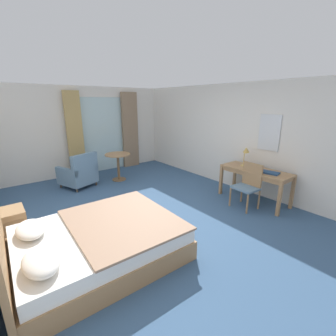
{
  "coord_description": "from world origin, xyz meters",
  "views": [
    {
      "loc": [
        -2.29,
        -3.37,
        2.13
      ],
      "look_at": [
        0.56,
        0.26,
        0.79
      ],
      "focal_mm": 24.65,
      "sensor_mm": 36.0,
      "label": 1
    }
  ],
  "objects_px": {
    "nightstand": "(7,226)",
    "writing_desk": "(255,173)",
    "bed": "(95,243)",
    "desk_lamp": "(246,152)",
    "round_cafe_table": "(118,161)",
    "armchair_by_window": "(79,174)",
    "desk_chair": "(248,183)",
    "closed_book": "(270,173)"
  },
  "relations": [
    {
      "from": "nightstand",
      "to": "writing_desk",
      "type": "height_order",
      "value": "writing_desk"
    },
    {
      "from": "bed",
      "to": "nightstand",
      "type": "xyz_separation_m",
      "value": [
        -0.91,
        1.3,
        -0.01
      ]
    },
    {
      "from": "desk_lamp",
      "to": "round_cafe_table",
      "type": "bearing_deg",
      "value": 123.17
    },
    {
      "from": "nightstand",
      "to": "armchair_by_window",
      "type": "bearing_deg",
      "value": 46.05
    },
    {
      "from": "bed",
      "to": "desk_chair",
      "type": "distance_m",
      "value": 3.16
    },
    {
      "from": "bed",
      "to": "round_cafe_table",
      "type": "relative_size",
      "value": 2.95
    },
    {
      "from": "desk_lamp",
      "to": "desk_chair",
      "type": "bearing_deg",
      "value": -138.11
    },
    {
      "from": "writing_desk",
      "to": "closed_book",
      "type": "height_order",
      "value": "closed_book"
    },
    {
      "from": "nightstand",
      "to": "round_cafe_table",
      "type": "xyz_separation_m",
      "value": [
        2.73,
        1.63,
        0.3
      ]
    },
    {
      "from": "desk_chair",
      "to": "desk_lamp",
      "type": "relative_size",
      "value": 2.15
    },
    {
      "from": "bed",
      "to": "desk_lamp",
      "type": "bearing_deg",
      "value": 2.31
    },
    {
      "from": "writing_desk",
      "to": "round_cafe_table",
      "type": "distance_m",
      "value": 3.57
    },
    {
      "from": "round_cafe_table",
      "to": "writing_desk",
      "type": "bearing_deg",
      "value": -61.77
    },
    {
      "from": "bed",
      "to": "writing_desk",
      "type": "bearing_deg",
      "value": -3.58
    },
    {
      "from": "writing_desk",
      "to": "closed_book",
      "type": "distance_m",
      "value": 0.36
    },
    {
      "from": "bed",
      "to": "round_cafe_table",
      "type": "bearing_deg",
      "value": 58.21
    },
    {
      "from": "closed_book",
      "to": "writing_desk",
      "type": "bearing_deg",
      "value": 72.59
    },
    {
      "from": "nightstand",
      "to": "desk_lamp",
      "type": "distance_m",
      "value": 4.76
    },
    {
      "from": "desk_chair",
      "to": "round_cafe_table",
      "type": "height_order",
      "value": "desk_chair"
    },
    {
      "from": "nightstand",
      "to": "desk_chair",
      "type": "distance_m",
      "value": 4.36
    },
    {
      "from": "desk_chair",
      "to": "round_cafe_table",
      "type": "bearing_deg",
      "value": 112.24
    },
    {
      "from": "closed_book",
      "to": "round_cafe_table",
      "type": "xyz_separation_m",
      "value": [
        -1.65,
        3.49,
        -0.19
      ]
    },
    {
      "from": "round_cafe_table",
      "to": "desk_chair",
      "type": "bearing_deg",
      "value": -67.76
    },
    {
      "from": "bed",
      "to": "nightstand",
      "type": "relative_size",
      "value": 4.26
    },
    {
      "from": "nightstand",
      "to": "armchair_by_window",
      "type": "distance_m",
      "value": 2.43
    },
    {
      "from": "bed",
      "to": "writing_desk",
      "type": "xyz_separation_m",
      "value": [
        3.51,
        -0.22,
        0.38
      ]
    },
    {
      "from": "desk_chair",
      "to": "closed_book",
      "type": "xyz_separation_m",
      "value": [
        0.33,
        -0.26,
        0.23
      ]
    },
    {
      "from": "closed_book",
      "to": "bed",
      "type": "bearing_deg",
      "value": 159.85
    },
    {
      "from": "bed",
      "to": "nightstand",
      "type": "height_order",
      "value": "bed"
    },
    {
      "from": "bed",
      "to": "closed_book",
      "type": "height_order",
      "value": "bed"
    },
    {
      "from": "desk_chair",
      "to": "round_cafe_table",
      "type": "distance_m",
      "value": 3.49
    },
    {
      "from": "writing_desk",
      "to": "desk_chair",
      "type": "distance_m",
      "value": 0.4
    },
    {
      "from": "nightstand",
      "to": "round_cafe_table",
      "type": "relative_size",
      "value": 0.69
    },
    {
      "from": "bed",
      "to": "closed_book",
      "type": "relative_size",
      "value": 6.56
    },
    {
      "from": "bed",
      "to": "round_cafe_table",
      "type": "height_order",
      "value": "bed"
    },
    {
      "from": "writing_desk",
      "to": "desk_lamp",
      "type": "xyz_separation_m",
      "value": [
        0.13,
        0.37,
        0.4
      ]
    },
    {
      "from": "nightstand",
      "to": "desk_lamp",
      "type": "height_order",
      "value": "desk_lamp"
    },
    {
      "from": "desk_lamp",
      "to": "armchair_by_window",
      "type": "xyz_separation_m",
      "value": [
        -2.86,
        2.9,
        -0.69
      ]
    },
    {
      "from": "writing_desk",
      "to": "armchair_by_window",
      "type": "relative_size",
      "value": 1.54
    },
    {
      "from": "bed",
      "to": "nightstand",
      "type": "distance_m",
      "value": 1.59
    },
    {
      "from": "writing_desk",
      "to": "closed_book",
      "type": "xyz_separation_m",
      "value": [
        -0.04,
        -0.34,
        0.1
      ]
    },
    {
      "from": "closed_book",
      "to": "round_cafe_table",
      "type": "bearing_deg",
      "value": 104.36
    }
  ]
}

